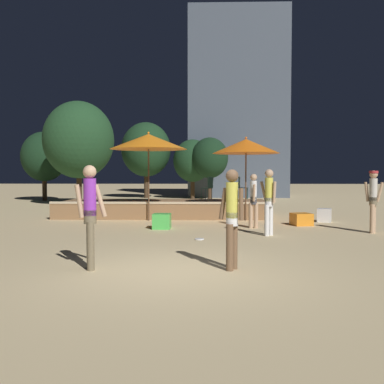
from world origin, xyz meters
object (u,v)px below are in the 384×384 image
(person_2, at_px, (90,211))
(bistro_chair_2, at_px, (241,185))
(cube_seat_1, at_px, (162,221))
(cube_seat_0, at_px, (149,213))
(cube_seat_2, at_px, (324,215))
(bistro_chair_0, at_px, (209,186))
(cube_seat_3, at_px, (301,219))
(patio_umbrella_1, at_px, (148,142))
(background_tree_2, at_px, (210,158))
(person_0, at_px, (232,215))
(person_3, at_px, (373,197))
(background_tree_1, at_px, (146,150))
(frisbee_disc, at_px, (199,239))
(background_tree_3, at_px, (79,140))
(background_tree_0, at_px, (193,161))
(person_4, at_px, (254,199))
(background_tree_4, at_px, (44,157))
(person_1, at_px, (269,199))
(bistro_chair_1, at_px, (92,186))
(patio_umbrella_0, at_px, (246,146))

(person_2, xyz_separation_m, bistro_chair_2, (3.53, 9.76, 0.18))
(cube_seat_1, relative_size, bistro_chair_2, 0.61)
(cube_seat_0, height_order, cube_seat_2, cube_seat_2)
(cube_seat_2, xyz_separation_m, bistro_chair_0, (-4.03, 1.82, 0.98))
(person_2, bearing_deg, cube_seat_3, -55.74)
(patio_umbrella_1, xyz_separation_m, background_tree_2, (2.37, 12.20, -0.16))
(person_0, bearing_deg, cube_seat_1, 46.92)
(cube_seat_3, bearing_deg, person_3, -47.10)
(cube_seat_3, distance_m, background_tree_1, 17.08)
(person_3, height_order, background_tree_1, background_tree_1)
(person_0, height_order, background_tree_1, background_tree_1)
(cube_seat_3, height_order, frisbee_disc, cube_seat_3)
(person_0, bearing_deg, background_tree_3, 54.45)
(bistro_chair_2, distance_m, background_tree_0, 11.42)
(person_4, xyz_separation_m, background_tree_2, (-1.16, 14.19, 1.76))
(person_0, distance_m, frisbee_disc, 3.56)
(cube_seat_1, xyz_separation_m, person_4, (2.84, 0.25, 0.68))
(person_4, xyz_separation_m, background_tree_0, (-2.27, 15.06, 1.61))
(cube_seat_2, distance_m, cube_seat_3, 1.41)
(background_tree_0, bearing_deg, background_tree_4, -166.53)
(background_tree_0, bearing_deg, cube_seat_0, -96.00)
(patio_umbrella_1, bearing_deg, person_1, -43.95)
(cube_seat_0, bearing_deg, background_tree_0, 84.00)
(person_3, relative_size, bistro_chair_0, 1.99)
(bistro_chair_1, distance_m, background_tree_0, 12.45)
(person_2, bearing_deg, cube_seat_1, -24.70)
(cube_seat_3, distance_m, bistro_chair_1, 8.02)
(patio_umbrella_0, bearing_deg, patio_umbrella_1, -178.07)
(patio_umbrella_1, xyz_separation_m, background_tree_4, (-7.87, 10.88, -0.12))
(patio_umbrella_1, height_order, bistro_chair_0, patio_umbrella_1)
(patio_umbrella_0, relative_size, person_0, 1.69)
(cube_seat_1, bearing_deg, background_tree_3, 119.36)
(bistro_chair_1, bearing_deg, cube_seat_1, -147.18)
(patio_umbrella_0, relative_size, cube_seat_2, 5.11)
(person_2, distance_m, bistro_chair_2, 10.38)
(bistro_chair_2, relative_size, background_tree_1, 0.17)
(patio_umbrella_0, height_order, person_3, patio_umbrella_0)
(background_tree_0, bearing_deg, bistro_chair_1, -107.05)
(person_1, bearing_deg, bistro_chair_0, 62.07)
(background_tree_1, xyz_separation_m, background_tree_4, (-5.90, -3.06, -0.59))
(cube_seat_3, xyz_separation_m, person_0, (-2.71, -6.53, 0.78))
(cube_seat_0, relative_size, frisbee_disc, 1.95)
(cube_seat_2, bearing_deg, background_tree_1, 119.88)
(frisbee_disc, bearing_deg, background_tree_1, 101.78)
(person_1, relative_size, bistro_chair_2, 2.02)
(person_2, bearing_deg, bistro_chair_2, -37.14)
(bistro_chair_2, bearing_deg, person_2, 171.49)
(person_3, relative_size, background_tree_1, 0.35)
(person_3, relative_size, background_tree_0, 0.45)
(patio_umbrella_0, distance_m, background_tree_1, 14.87)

